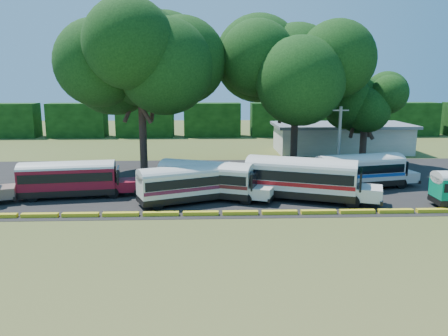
{
  "coord_description": "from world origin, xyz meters",
  "views": [
    {
      "loc": [
        -0.98,
        -30.69,
        10.07
      ],
      "look_at": [
        0.46,
        6.0,
        2.63
      ],
      "focal_mm": 35.0,
      "sensor_mm": 36.0,
      "label": 1
    }
  ],
  "objects_px": {
    "bus_white_red": "(304,176)",
    "tree_west": "(140,56)",
    "bus_cream_west": "(189,182)",
    "bus_red": "(71,177)"
  },
  "relations": [
    {
      "from": "tree_west",
      "to": "bus_cream_west",
      "type": "bearing_deg",
      "value": -65.57
    },
    {
      "from": "bus_cream_west",
      "to": "bus_white_red",
      "type": "height_order",
      "value": "bus_white_red"
    },
    {
      "from": "bus_red",
      "to": "bus_white_red",
      "type": "relative_size",
      "value": 0.87
    },
    {
      "from": "bus_red",
      "to": "bus_white_red",
      "type": "height_order",
      "value": "bus_white_red"
    },
    {
      "from": "bus_red",
      "to": "bus_cream_west",
      "type": "relative_size",
      "value": 1.01
    },
    {
      "from": "bus_white_red",
      "to": "tree_west",
      "type": "distance_m",
      "value": 21.53
    },
    {
      "from": "bus_red",
      "to": "bus_cream_west",
      "type": "height_order",
      "value": "bus_red"
    },
    {
      "from": "bus_red",
      "to": "bus_white_red",
      "type": "bearing_deg",
      "value": -12.96
    },
    {
      "from": "bus_cream_west",
      "to": "bus_white_red",
      "type": "bearing_deg",
      "value": -19.93
    },
    {
      "from": "tree_west",
      "to": "bus_white_red",
      "type": "bearing_deg",
      "value": -37.31
    }
  ]
}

